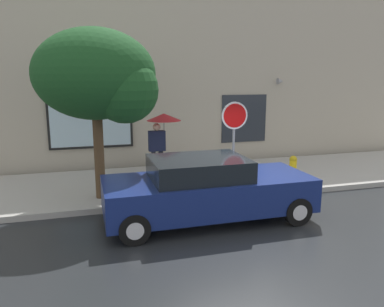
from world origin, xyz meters
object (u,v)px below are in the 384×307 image
at_px(street_tree, 101,78).
at_px(stop_sign, 234,128).
at_px(parked_car, 206,189).
at_px(fire_hydrant, 293,168).
at_px(pedestrian_with_umbrella, 162,127).

bearing_deg(street_tree, stop_sign, -1.03).
bearing_deg(stop_sign, street_tree, 178.97).
height_order(parked_car, fire_hydrant, parked_car).
distance_m(fire_hydrant, pedestrian_with_umbrella, 4.21).
height_order(street_tree, stop_sign, street_tree).
xyz_separation_m(fire_hydrant, street_tree, (-5.58, -0.15, 2.72)).
xyz_separation_m(street_tree, stop_sign, (3.54, -0.06, -1.36)).
bearing_deg(parked_car, street_tree, 139.70).
bearing_deg(pedestrian_with_umbrella, parked_car, -84.15).
relative_size(pedestrian_with_umbrella, stop_sign, 0.83).
relative_size(parked_car, stop_sign, 1.94).
distance_m(parked_car, street_tree, 3.78).
xyz_separation_m(fire_hydrant, pedestrian_with_umbrella, (-3.77, 1.39, 1.25)).
distance_m(pedestrian_with_umbrella, street_tree, 2.79).
height_order(fire_hydrant, street_tree, street_tree).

